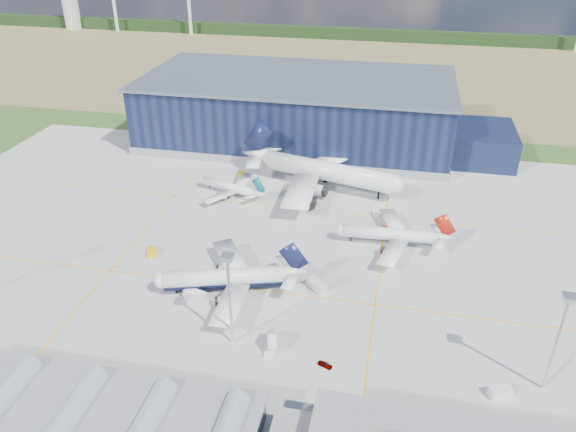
{
  "coord_description": "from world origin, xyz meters",
  "views": [
    {
      "loc": [
        41.95,
        -120.77,
        84.68
      ],
      "look_at": [
        12.83,
        15.95,
        7.55
      ],
      "focal_mm": 35.0,
      "sensor_mm": 36.0,
      "label": 1
    }
  ],
  "objects_px": {
    "airliner_regional": "(229,183)",
    "gse_van_c": "(500,392)",
    "airliner_navy": "(224,270)",
    "airstair": "(272,342)",
    "light_mast_east": "(561,328)",
    "car_a": "(325,365)",
    "airliner_red": "(390,228)",
    "airliner_widebody": "(327,162)",
    "light_mast_center": "(229,286)",
    "gse_tug_a": "(152,252)",
    "gse_cart_a": "(376,214)",
    "hangar": "(304,113)",
    "car_b": "(350,426)",
    "gse_van_a": "(195,296)",
    "gse_van_b": "(317,285)",
    "gse_tug_c": "(242,174)"
  },
  "relations": [
    {
      "from": "airliner_red",
      "to": "gse_cart_a",
      "type": "xyz_separation_m",
      "value": [
        -4.71,
        16.79,
        -4.93
      ]
    },
    {
      "from": "airliner_red",
      "to": "gse_tug_a",
      "type": "bearing_deg",
      "value": 14.08
    },
    {
      "from": "airliner_navy",
      "to": "airliner_regional",
      "type": "relative_size",
      "value": 1.47
    },
    {
      "from": "airliner_navy",
      "to": "gse_van_c",
      "type": "bearing_deg",
      "value": 143.84
    },
    {
      "from": "airliner_navy",
      "to": "car_b",
      "type": "xyz_separation_m",
      "value": [
        35.37,
        -36.0,
        -5.77
      ]
    },
    {
      "from": "light_mast_east",
      "to": "airliner_widebody",
      "type": "xyz_separation_m",
      "value": [
        -56.5,
        81.57,
        -5.62
      ]
    },
    {
      "from": "airliner_widebody",
      "to": "airliner_regional",
      "type": "distance_m",
      "value": 33.37
    },
    {
      "from": "hangar",
      "to": "airliner_regional",
      "type": "xyz_separation_m",
      "value": [
        -15.13,
        -54.8,
        -7.25
      ]
    },
    {
      "from": "airliner_navy",
      "to": "airliner_widebody",
      "type": "xyz_separation_m",
      "value": [
        15.75,
        63.57,
        3.42
      ]
    },
    {
      "from": "light_mast_center",
      "to": "light_mast_east",
      "type": "height_order",
      "value": "same"
    },
    {
      "from": "gse_van_a",
      "to": "light_mast_east",
      "type": "bearing_deg",
      "value": -82.69
    },
    {
      "from": "hangar",
      "to": "airliner_widebody",
      "type": "height_order",
      "value": "hangar"
    },
    {
      "from": "airliner_red",
      "to": "gse_tug_c",
      "type": "xyz_separation_m",
      "value": [
        -53.91,
        36.31,
        -4.87
      ]
    },
    {
      "from": "airliner_widebody",
      "to": "car_b",
      "type": "height_order",
      "value": "airliner_widebody"
    },
    {
      "from": "gse_tug_a",
      "to": "airliner_navy",
      "type": "bearing_deg",
      "value": -48.54
    },
    {
      "from": "airliner_navy",
      "to": "airstair",
      "type": "bearing_deg",
      "value": 115.09
    },
    {
      "from": "car_a",
      "to": "gse_van_b",
      "type": "bearing_deg",
      "value": 34.44
    },
    {
      "from": "gse_cart_a",
      "to": "car_a",
      "type": "xyz_separation_m",
      "value": [
        -5.51,
        -68.59,
        -0.06
      ]
    },
    {
      "from": "gse_tug_c",
      "to": "airstair",
      "type": "xyz_separation_m",
      "value": [
        31.46,
        -84.89,
        0.92
      ]
    },
    {
      "from": "airliner_widebody",
      "to": "gse_van_c",
      "type": "bearing_deg",
      "value": -46.05
    },
    {
      "from": "airliner_navy",
      "to": "airliner_widebody",
      "type": "bearing_deg",
      "value": -121.04
    },
    {
      "from": "airliner_regional",
      "to": "gse_tug_a",
      "type": "distance_m",
      "value": 41.61
    },
    {
      "from": "airliner_regional",
      "to": "gse_van_b",
      "type": "bearing_deg",
      "value": 146.73
    },
    {
      "from": "light_mast_center",
      "to": "gse_cart_a",
      "type": "distance_m",
      "value": 72.21
    },
    {
      "from": "gse_van_b",
      "to": "gse_tug_c",
      "type": "height_order",
      "value": "gse_van_b"
    },
    {
      "from": "airliner_navy",
      "to": "car_a",
      "type": "bearing_deg",
      "value": 126.28
    },
    {
      "from": "airliner_widebody",
      "to": "car_b",
      "type": "distance_m",
      "value": 101.89
    },
    {
      "from": "light_mast_center",
      "to": "gse_van_c",
      "type": "distance_m",
      "value": 58.15
    },
    {
      "from": "gse_cart_a",
      "to": "gse_van_b",
      "type": "xyz_separation_m",
      "value": [
        -11.76,
        -42.18,
        0.63
      ]
    },
    {
      "from": "light_mast_center",
      "to": "light_mast_east",
      "type": "bearing_deg",
      "value": 0.0
    },
    {
      "from": "light_mast_east",
      "to": "car_a",
      "type": "distance_m",
      "value": 46.3
    },
    {
      "from": "airliner_red",
      "to": "gse_tug_c",
      "type": "bearing_deg",
      "value": -36.35
    },
    {
      "from": "light_mast_east",
      "to": "hangar",
      "type": "bearing_deg",
      "value": 120.05
    },
    {
      "from": "gse_tug_a",
      "to": "gse_cart_a",
      "type": "relative_size",
      "value": 1.46
    },
    {
      "from": "airliner_red",
      "to": "airstair",
      "type": "relative_size",
      "value": 6.86
    },
    {
      "from": "hangar",
      "to": "gse_van_a",
      "type": "xyz_separation_m",
      "value": [
        -6.18,
        -111.92,
        -10.39
      ]
    },
    {
      "from": "airliner_red",
      "to": "airliner_widebody",
      "type": "distance_m",
      "value": 40.41
    },
    {
      "from": "light_mast_center",
      "to": "gse_van_c",
      "type": "height_order",
      "value": "light_mast_center"
    },
    {
      "from": "airliner_navy",
      "to": "gse_tug_a",
      "type": "distance_m",
      "value": 28.21
    },
    {
      "from": "light_mast_center",
      "to": "gse_tug_a",
      "type": "bearing_deg",
      "value": 137.35
    },
    {
      "from": "gse_van_a",
      "to": "airliner_navy",
      "type": "bearing_deg",
      "value": -33.43
    },
    {
      "from": "airliner_regional",
      "to": "gse_van_c",
      "type": "distance_m",
      "value": 107.89
    },
    {
      "from": "airliner_regional",
      "to": "car_b",
      "type": "distance_m",
      "value": 101.5
    },
    {
      "from": "light_mast_east",
      "to": "gse_cart_a",
      "type": "xyz_separation_m",
      "value": [
        -38.21,
        65.4,
        -14.83
      ]
    },
    {
      "from": "airliner_widebody",
      "to": "airstair",
      "type": "relative_size",
      "value": 12.18
    },
    {
      "from": "gse_tug_a",
      "to": "car_b",
      "type": "height_order",
      "value": "gse_tug_a"
    },
    {
      "from": "gse_van_c",
      "to": "car_a",
      "type": "bearing_deg",
      "value": 65.9
    },
    {
      "from": "light_mast_east",
      "to": "gse_van_a",
      "type": "xyz_separation_m",
      "value": [
        -78.37,
        12.88,
        -14.2
      ]
    },
    {
      "from": "light_mast_center",
      "to": "gse_tug_c",
      "type": "relative_size",
      "value": 7.63
    },
    {
      "from": "airliner_red",
      "to": "gse_van_c",
      "type": "height_order",
      "value": "airliner_red"
    }
  ]
}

